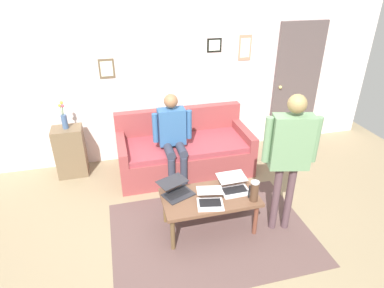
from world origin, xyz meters
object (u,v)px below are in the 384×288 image
at_px(flower_vase, 64,119).
at_px(person_standing, 290,149).
at_px(laptop_center, 234,186).
at_px(laptop_left, 176,190).
at_px(person_seated, 173,134).
at_px(couch, 184,151).
at_px(coffee_table, 210,200).
at_px(laptop_right, 210,199).
at_px(interior_door, 296,85).
at_px(french_press, 254,191).
at_px(side_shelf, 71,152).

height_order(flower_vase, person_standing, person_standing).
xyz_separation_m(flower_vase, person_standing, (-2.44, 1.84, 0.17)).
xyz_separation_m(laptop_center, person_standing, (-0.50, 0.25, 0.56)).
height_order(laptop_left, person_seated, person_seated).
distance_m(laptop_left, person_standing, 1.34).
height_order(couch, laptop_center, couch).
height_order(coffee_table, laptop_center, laptop_center).
bearing_deg(flower_vase, coffee_table, 134.69).
bearing_deg(couch, laptop_right, 88.06).
bearing_deg(interior_door, person_seated, 18.21).
xyz_separation_m(laptop_right, flower_vase, (1.60, -1.76, 0.39)).
bearing_deg(person_seated, person_standing, 126.94).
bearing_deg(interior_door, laptop_center, 45.84).
distance_m(laptop_right, person_standing, 1.02).
distance_m(laptop_left, french_press, 0.88).
bearing_deg(side_shelf, laptop_right, 132.16).
relative_size(laptop_left, person_seated, 0.35).
xyz_separation_m(laptop_center, laptop_right, (0.34, 0.17, 0.00)).
height_order(side_shelf, person_standing, person_standing).
relative_size(coffee_table, laptop_center, 3.01).
xyz_separation_m(couch, flower_vase, (1.65, -0.29, 0.59)).
xyz_separation_m(interior_door, coffee_table, (2.08, 1.88, -0.62)).
xyz_separation_m(laptop_right, french_press, (-0.48, 0.07, 0.08)).
bearing_deg(side_shelf, laptop_left, 130.32).
distance_m(side_shelf, person_seated, 1.57).
bearing_deg(person_standing, person_seated, -53.06).
relative_size(laptop_right, person_standing, 0.23).
relative_size(interior_door, person_standing, 1.23).
height_order(french_press, person_standing, person_standing).
xyz_separation_m(laptop_left, laptop_right, (-0.32, 0.26, 0.00)).
xyz_separation_m(french_press, person_seated, (0.64, -1.32, 0.14)).
bearing_deg(person_standing, couch, -62.97).
height_order(person_standing, person_seated, person_standing).
bearing_deg(laptop_right, person_seated, -82.92).
height_order(laptop_center, laptop_right, laptop_right).
xyz_separation_m(laptop_left, person_standing, (-1.17, 0.34, 0.56)).
xyz_separation_m(coffee_table, flower_vase, (1.63, -1.65, 0.49)).
bearing_deg(interior_door, coffee_table, 42.11).
xyz_separation_m(interior_door, person_standing, (1.27, 2.08, 0.04)).
bearing_deg(interior_door, laptop_right, 43.33).
xyz_separation_m(french_press, flower_vase, (2.08, -1.84, 0.31)).
xyz_separation_m(couch, laptop_right, (0.05, 1.48, 0.20)).
distance_m(interior_door, coffee_table, 2.87).
height_order(couch, flower_vase, flower_vase).
bearing_deg(interior_door, flower_vase, 3.61).
bearing_deg(laptop_center, couch, -77.36).
bearing_deg(laptop_left, side_shelf, -49.68).
height_order(interior_door, flower_vase, interior_door).
relative_size(couch, laptop_left, 4.35).
relative_size(french_press, side_shelf, 0.36).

